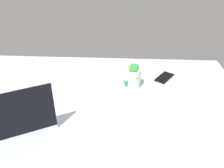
# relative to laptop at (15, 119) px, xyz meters

# --- Properties ---
(bed_mattress) EXTENTS (1.80, 1.40, 0.18)m
(bed_mattress) POSITION_rel_laptop_xyz_m (-0.23, -0.06, -0.13)
(bed_mattress) COLOR silver
(bed_mattress) RESTS_ON ground
(laptop) EXTENTS (0.40, 0.36, 0.23)m
(laptop) POSITION_rel_laptop_xyz_m (0.00, 0.00, 0.00)
(laptop) COLOR silver
(laptop) RESTS_ON bed_mattress
(snack_cup) EXTENTS (0.10, 0.09, 0.14)m
(snack_cup) POSITION_rel_laptop_xyz_m (-0.52, -0.38, 0.02)
(snack_cup) COLOR silver
(snack_cup) RESTS_ON bed_mattress
(cell_phone) EXTENTS (0.14, 0.15, 0.01)m
(cell_phone) POSITION_rel_laptop_xyz_m (-0.72, -0.49, -0.04)
(cell_phone) COLOR black
(cell_phone) RESTS_ON bed_mattress
(charger_cable) EXTENTS (0.16, 0.06, 0.01)m
(charger_cable) POSITION_rel_laptop_xyz_m (-0.03, -0.23, -0.04)
(charger_cable) COLOR black
(charger_cable) RESTS_ON bed_mattress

